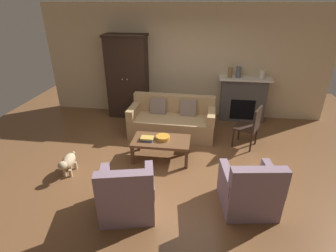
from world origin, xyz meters
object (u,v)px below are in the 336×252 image
Objects in this scene: mantel_vase_bronze at (230,72)px; armchair_near_left at (127,195)px; book_stack at (147,139)px; mantel_vase_cream at (262,74)px; armoire at (128,77)px; fireplace at (243,99)px; fruit_bowl at (163,138)px; mantel_vase_slate at (239,72)px; couch at (172,121)px; dog at (68,162)px; armchair_near_right at (249,191)px; side_chair_wooden at (251,125)px; coffee_table at (161,142)px.

mantel_vase_bronze reaches higher than armchair_near_left.
mantel_vase_cream is at bearing 42.13° from book_stack.
armoire is 3.33m from mantel_vase_cream.
fireplace is 4.67× the size of fruit_bowl.
couch is at bearing -145.82° from mantel_vase_slate.
mantel_vase_cream is at bearing 44.88° from fruit_bowl.
mantel_vase_cream reaches higher than fireplace.
armchair_near_left is at bearing -100.79° from fruit_bowl.
fruit_bowl is at bearing -122.70° from mantel_vase_bronze.
mantel_vase_slate is at bearing 0.00° from mantel_vase_bronze.
mantel_vase_cream is at bearing -2.70° from fireplace.
fireplace is at bearing 40.69° from dog.
couch is at bearing 82.60° from armchair_near_left.
armchair_near_right is (1.76, -1.13, -0.14)m from book_stack.
fireplace is 2.98m from book_stack.
dog is at bearing -136.03° from mantel_vase_bronze.
side_chair_wooden is (0.19, -1.41, -0.74)m from mantel_vase_slate.
coffee_table is at bearing -141.48° from fruit_bowl.
fireplace is 2.73m from fruit_bowl.
book_stack is 1.26× the size of mantel_vase_cream.
mantel_vase_bronze reaches higher than armchair_near_right.
couch is 1.09m from fruit_bowl.
dog is (-2.94, -2.84, -0.99)m from mantel_vase_bronze.
fireplace is at bearing 61.00° from armchair_near_left.
mantel_vase_cream is at bearing 26.30° from couch.
mantel_vase_bronze is 4.08m from armchair_near_left.
armchair_near_left is (-0.26, -1.50, -0.05)m from coffee_table.
coffee_table is at bearing 24.62° from dog.
fruit_bowl is 0.31× the size of armchair_near_right.
mantel_vase_cream is (2.11, 2.10, 0.77)m from fruit_bowl.
armoire is 10.43× the size of mantel_vase_cream.
side_chair_wooden is at bearing -89.74° from fireplace.
armoire is 2.48m from coffee_table.
fruit_bowl is (1.22, -2.04, -0.60)m from armoire.
side_chair_wooden is (0.01, -1.43, -0.06)m from fireplace.
mantel_vase_bronze is (1.35, 2.10, 0.78)m from fruit_bowl.
fruit_bowl is 2.61m from mantel_vase_bronze.
armchair_near_right is at bearing -87.92° from mantel_vase_bronze.
armchair_near_left is (-0.34, -2.60, -0.00)m from couch.
armoire is 3.65× the size of dog.
fruit_bowl is (-1.73, -2.12, -0.11)m from fireplace.
armoire is 3.75m from armchair_near_left.
book_stack is (0.93, -2.11, -0.60)m from armoire.
mantel_vase_bronze is (1.30, 1.02, 0.92)m from couch.
armchair_near_left is (-2.40, -3.62, -0.91)m from mantel_vase_cream.
fruit_bowl is 1.77m from dog.
armchair_near_left is (-1.84, -3.62, -0.94)m from mantel_vase_slate.
fruit_bowl is 3.07m from mantel_vase_cream.
coffee_table is at bearing -126.63° from mantel_vase_slate.
mantel_vase_bronze is at bearing 38.08° from couch.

